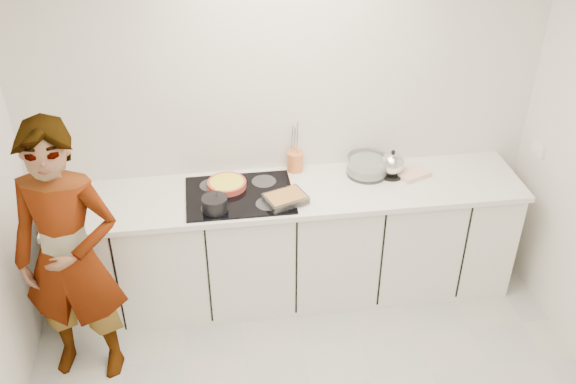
{
  "coord_description": "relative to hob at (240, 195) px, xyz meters",
  "views": [
    {
      "loc": [
        -0.53,
        -2.36,
        3.29
      ],
      "look_at": [
        -0.05,
        1.05,
        1.05
      ],
      "focal_mm": 40.0,
      "sensor_mm": 36.0,
      "label": 1
    }
  ],
  "objects": [
    {
      "name": "utensil_crock",
      "position": [
        0.42,
        0.28,
        0.07
      ],
      "size": [
        0.12,
        0.12,
        0.14
      ],
      "primitive_type": "cylinder",
      "rotation": [
        0.0,
        0.0,
        0.01
      ],
      "color": "orange",
      "rests_on": "countertop"
    },
    {
      "name": "wall_back",
      "position": [
        0.35,
        0.34,
        0.38
      ],
      "size": [
        3.6,
        0.0,
        2.6
      ],
      "primitive_type": "cube",
      "color": "silver",
      "rests_on": "ground"
    },
    {
      "name": "kettle",
      "position": [
        1.09,
        0.12,
        0.08
      ],
      "size": [
        0.19,
        0.19,
        0.2
      ],
      "color": "black",
      "rests_on": "countertop"
    },
    {
      "name": "tea_towel",
      "position": [
        1.23,
        0.09,
        0.01
      ],
      "size": [
        0.26,
        0.23,
        0.04
      ],
      "primitive_type": "cube",
      "rotation": [
        0.0,
        0.0,
        0.39
      ],
      "color": "white",
      "rests_on": "countertop"
    },
    {
      "name": "saucepan",
      "position": [
        -0.17,
        -0.16,
        0.05
      ],
      "size": [
        0.22,
        0.22,
        0.16
      ],
      "color": "black",
      "rests_on": "hob"
    },
    {
      "name": "countertop",
      "position": [
        0.35,
        0.02,
        -0.03
      ],
      "size": [
        3.24,
        0.64,
        0.04
      ],
      "primitive_type": "cube",
      "color": "white",
      "rests_on": "base_cabinets"
    },
    {
      "name": "baking_dish",
      "position": [
        0.29,
        -0.13,
        0.04
      ],
      "size": [
        0.32,
        0.27,
        0.05
      ],
      "color": "silver",
      "rests_on": "hob"
    },
    {
      "name": "base_cabinets",
      "position": [
        0.35,
        0.02,
        -0.48
      ],
      "size": [
        3.2,
        0.58,
        0.87
      ],
      "primitive_type": "cube",
      "color": "white",
      "rests_on": "floor"
    },
    {
      "name": "hob",
      "position": [
        0.0,
        0.0,
        0.0
      ],
      "size": [
        0.72,
        0.54,
        0.01
      ],
      "primitive_type": "cube",
      "color": "black",
      "rests_on": "countertop"
    },
    {
      "name": "tart_dish",
      "position": [
        -0.08,
        0.1,
        0.03
      ],
      "size": [
        0.35,
        0.35,
        0.04
      ],
      "color": "#BB4033",
      "rests_on": "hob"
    },
    {
      "name": "cook",
      "position": [
        -1.05,
        -0.5,
        -0.02
      ],
      "size": [
        0.72,
        0.54,
        1.79
      ],
      "primitive_type": "imported",
      "rotation": [
        0.0,
        0.0,
        -0.18
      ],
      "color": "white",
      "rests_on": "floor"
    },
    {
      "name": "mixing_bowl",
      "position": [
        0.92,
        0.16,
        0.06
      ],
      "size": [
        0.31,
        0.31,
        0.14
      ],
      "color": "silver",
      "rests_on": "countertop"
    }
  ]
}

